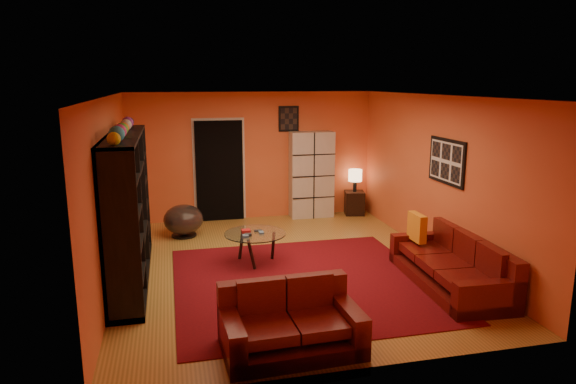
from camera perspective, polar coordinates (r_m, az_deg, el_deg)
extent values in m
plane|color=olive|center=(8.04, -0.28, -8.22)|extent=(6.00, 6.00, 0.00)
plane|color=white|center=(7.54, -0.30, 10.63)|extent=(6.00, 6.00, 0.00)
plane|color=#E25C31|center=(10.59, -3.91, 4.01)|extent=(6.00, 0.00, 6.00)
plane|color=#E25C31|center=(4.90, 7.59, -5.87)|extent=(6.00, 0.00, 6.00)
plane|color=#E25C31|center=(7.54, -19.14, 0.00)|extent=(0.00, 6.00, 6.00)
plane|color=#E25C31|center=(8.58, 16.21, 1.61)|extent=(0.00, 6.00, 6.00)
cube|color=#530911|center=(7.43, 1.71, -9.95)|extent=(3.60, 3.60, 0.01)
cube|color=black|center=(10.51, -7.63, 2.32)|extent=(0.95, 0.10, 2.04)
cube|color=black|center=(8.27, 17.23, 3.27)|extent=(0.03, 1.00, 0.70)
cube|color=black|center=(10.63, 0.08, 8.14)|extent=(0.42, 0.03, 0.52)
cube|color=black|center=(7.58, -17.31, -1.77)|extent=(0.45, 3.00, 2.10)
imported|color=black|center=(7.68, -16.86, -2.10)|extent=(0.90, 0.12, 0.52)
cube|color=#500B0A|center=(7.60, 17.40, -8.76)|extent=(1.01, 2.23, 0.32)
cube|color=#500B0A|center=(7.68, 19.90, -6.62)|extent=(0.29, 2.19, 0.85)
cube|color=#500B0A|center=(6.74, 21.43, -10.43)|extent=(0.90, 0.23, 0.62)
cube|color=#500B0A|center=(8.40, 14.33, -5.47)|extent=(0.90, 0.23, 0.62)
cube|color=#500B0A|center=(6.98, 19.56, -8.10)|extent=(0.70, 0.62, 0.12)
cube|color=#500B0A|center=(7.48, 17.27, -6.57)|extent=(0.70, 0.62, 0.12)
cube|color=#500B0A|center=(8.00, 15.29, -5.23)|extent=(0.70, 0.62, 0.12)
cube|color=#500B0A|center=(5.65, 0.37, -15.78)|extent=(1.48, 0.92, 0.32)
cube|color=#500B0A|center=(5.83, -0.57, -11.94)|extent=(1.46, 0.24, 0.85)
cube|color=#500B0A|center=(5.76, 6.63, -13.58)|extent=(0.21, 0.88, 0.62)
cube|color=#500B0A|center=(5.46, -6.29, -15.13)|extent=(0.21, 0.88, 0.62)
cube|color=#500B0A|center=(5.55, 3.27, -12.76)|extent=(0.55, 0.67, 0.12)
cube|color=#500B0A|center=(5.41, -2.37, -13.42)|extent=(0.55, 0.67, 0.12)
cube|color=orange|center=(8.07, 14.13, -3.82)|extent=(0.12, 0.42, 0.42)
cylinder|color=silver|center=(8.04, -3.68, -4.63)|extent=(0.96, 0.96, 0.02)
cylinder|color=black|center=(8.21, -1.67, -6.02)|extent=(0.05, 0.05, 0.46)
cylinder|color=black|center=(8.30, -5.22, -5.85)|extent=(0.05, 0.05, 0.46)
cylinder|color=black|center=(7.83, -4.08, -6.95)|extent=(0.05, 0.05, 0.46)
cube|color=beige|center=(10.72, 2.62, 1.94)|extent=(0.90, 0.42, 1.79)
cylinder|color=black|center=(9.71, -11.46, -4.72)|extent=(0.44, 0.44, 0.03)
cylinder|color=black|center=(9.68, -11.48, -4.27)|extent=(0.06, 0.06, 0.15)
ellipsoid|color=#443C3C|center=(9.63, -11.54, -3.00)|extent=(0.72, 0.72, 0.54)
cube|color=black|center=(11.09, 7.39, -1.20)|extent=(0.48, 0.48, 0.50)
cylinder|color=black|center=(11.02, 7.44, 0.64)|extent=(0.08, 0.08, 0.23)
cylinder|color=#FFCF8C|center=(10.97, 7.48, 1.85)|extent=(0.28, 0.28, 0.25)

